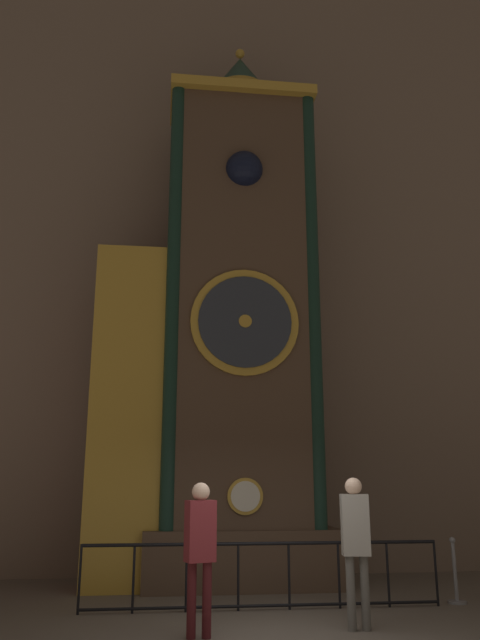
# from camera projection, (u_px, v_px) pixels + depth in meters

# --- Properties ---
(cathedral_back_wall) EXTENTS (24.00, 0.32, 14.93)m
(cathedral_back_wall) POSITION_uv_depth(u_px,v_px,m) (225.00, 220.00, 14.02)
(cathedral_back_wall) COLOR #7A6656
(cathedral_back_wall) RESTS_ON ground_plane
(clock_tower) EXTENTS (4.37, 1.81, 10.81)m
(clock_tower) POSITION_uv_depth(u_px,v_px,m) (221.00, 330.00, 11.83)
(clock_tower) COLOR brown
(clock_tower) RESTS_ON ground_plane
(railing_fence) EXTENTS (5.19, 0.05, 0.92)m
(railing_fence) POSITION_uv_depth(u_px,v_px,m) (264.00, 571.00, 8.92)
(railing_fence) COLOR black
(railing_fence) RESTS_ON ground_plane
(visitor_near) EXTENTS (0.39, 0.31, 1.75)m
(visitor_near) POSITION_uv_depth(u_px,v_px,m) (200.00, 542.00, 7.47)
(visitor_near) COLOR #461518
(visitor_near) RESTS_ON ground_plane
(visitor_far) EXTENTS (0.37, 0.27, 1.81)m
(visitor_far) POSITION_uv_depth(u_px,v_px,m) (356.00, 536.00, 7.85)
(visitor_far) COLOR #58554F
(visitor_far) RESTS_ON ground_plane
(stanchion_post) EXTENTS (0.28, 0.28, 0.94)m
(stanchion_post) POSITION_uv_depth(u_px,v_px,m) (456.00, 582.00, 9.36)
(stanchion_post) COLOR gray
(stanchion_post) RESTS_ON ground_plane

